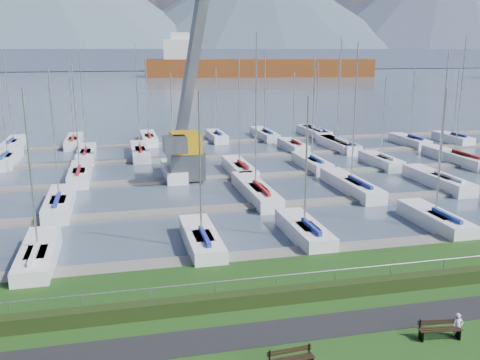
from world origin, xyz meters
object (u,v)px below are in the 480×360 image
object	(u,v)px
bench_left	(291,359)
bench_right	(440,329)
crane	(188,119)
person	(458,323)

from	to	relation	value
bench_left	bench_right	size ratio (longest dim) A/B	0.99
crane	person	bearing A→B (deg)	-79.87
bench_right	crane	world-z (taller)	crane
person	crane	bearing A→B (deg)	120.74
bench_left	bench_right	world-z (taller)	same
bench_left	person	distance (m)	7.59
bench_left	bench_right	xyz separation A→B (m)	(6.71, 0.66, 0.00)
bench_right	person	distance (m)	0.86
bench_left	crane	xyz separation A→B (m)	(0.80, 33.20, 4.91)
bench_left	bench_right	bearing A→B (deg)	1.52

